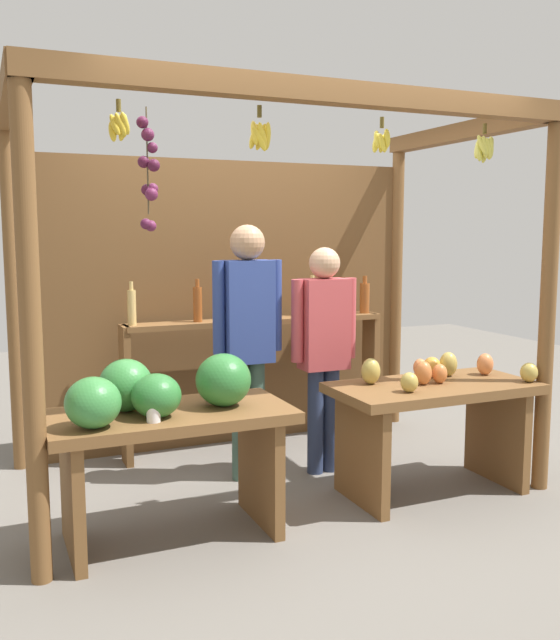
# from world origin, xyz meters

# --- Properties ---
(ground_plane) EXTENTS (12.00, 12.00, 0.00)m
(ground_plane) POSITION_xyz_m (0.00, 0.00, 0.00)
(ground_plane) COLOR slate
(ground_plane) RESTS_ON ground
(market_stall) EXTENTS (3.20, 1.85, 2.43)m
(market_stall) POSITION_xyz_m (-0.00, 0.41, 1.40)
(market_stall) COLOR brown
(market_stall) RESTS_ON ground
(fruit_counter_left) EXTENTS (1.29, 0.68, 1.00)m
(fruit_counter_left) POSITION_xyz_m (-0.88, -0.67, 0.66)
(fruit_counter_left) COLOR brown
(fruit_counter_left) RESTS_ON ground
(fruit_counter_right) EXTENTS (1.30, 0.64, 0.87)m
(fruit_counter_right) POSITION_xyz_m (0.86, -0.65, 0.54)
(fruit_counter_right) COLOR brown
(fruit_counter_right) RESTS_ON ground
(bottle_shelf_unit) EXTENTS (2.05, 0.22, 1.34)m
(bottle_shelf_unit) POSITION_xyz_m (0.18, 0.65, 0.79)
(bottle_shelf_unit) COLOR brown
(bottle_shelf_unit) RESTS_ON ground
(vendor_man) EXTENTS (0.48, 0.23, 1.70)m
(vendor_man) POSITION_xyz_m (-0.14, 0.04, 1.03)
(vendor_man) COLOR #3D5A4C
(vendor_man) RESTS_ON ground
(vendor_woman) EXTENTS (0.48, 0.21, 1.55)m
(vendor_woman) POSITION_xyz_m (0.38, -0.04, 0.92)
(vendor_woman) COLOR navy
(vendor_woman) RESTS_ON ground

